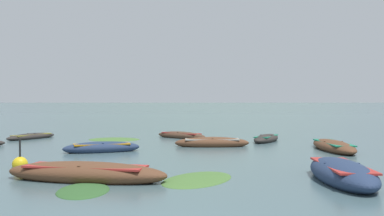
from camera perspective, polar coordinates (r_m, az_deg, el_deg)
ground_plane at (r=1506.10m, az=4.32°, el=0.75°), size 6000.00×6000.00×0.00m
mountain_2 at (r=2115.27m, az=0.20°, el=7.96°), size 1809.53×1809.53×528.65m
rowboat_0 at (r=12.07m, az=-13.73°, el=-8.27°), size 4.64×1.82×0.63m
rowboat_1 at (r=23.38m, az=9.68°, el=-3.97°), size 2.04×3.34×0.47m
rowboat_2 at (r=19.88m, az=17.98°, el=-4.78°), size 1.54×4.57×0.55m
rowboat_3 at (r=26.37m, az=-20.24°, el=-3.52°), size 2.05×3.55×0.39m
rowboat_4 at (r=12.27m, az=18.99°, el=-8.04°), size 1.50×4.11×0.71m
rowboat_6 at (r=18.68m, az=-11.70°, el=-5.12°), size 3.31×2.23×0.55m
rowboat_8 at (r=25.23m, az=-1.44°, el=-3.61°), size 3.39×2.80×0.47m
rowboat_9 at (r=20.49m, az=2.63°, el=-4.56°), size 3.56×1.34×0.56m
mooring_buoy at (r=15.10m, az=-21.55°, el=-6.82°), size 0.49×0.49×1.04m
weed_patch_0 at (r=24.58m, az=-10.14°, el=-4.09°), size 3.02×2.61×0.14m
weed_patch_1 at (r=11.90m, az=0.74°, el=-9.34°), size 2.52×3.18×0.14m
weed_patch_2 at (r=10.77m, az=-14.02°, el=-10.45°), size 1.55×2.16×0.14m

